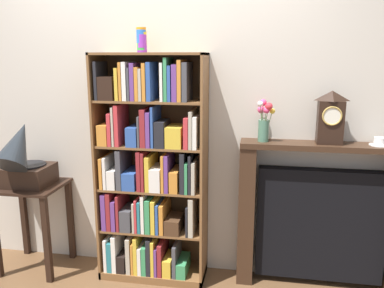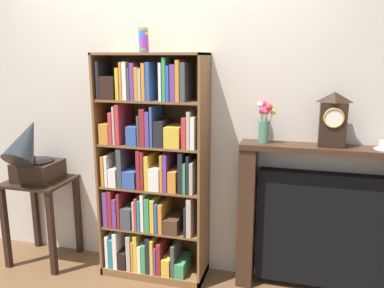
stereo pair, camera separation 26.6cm
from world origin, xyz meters
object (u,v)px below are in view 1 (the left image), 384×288
(bookshelf, at_px, (150,177))
(cup_stack, at_px, (142,40))
(fireplace_mantel, at_px, (320,218))
(flower_vase, at_px, (264,121))
(gramophone, at_px, (23,158))
(side_table_left, at_px, (33,208))
(teacup_with_saucer, at_px, (380,142))
(mantel_clock, at_px, (331,117))

(bookshelf, xyz_separation_m, cup_stack, (-0.05, 0.04, 1.01))
(fireplace_mantel, distance_m, flower_vase, 0.84)
(gramophone, xyz_separation_m, flower_vase, (1.81, 0.18, 0.31))
(bookshelf, distance_m, side_table_left, 1.02)
(cup_stack, relative_size, teacup_with_saucer, 1.31)
(gramophone, distance_m, flower_vase, 1.85)
(side_table_left, bearing_deg, fireplace_mantel, 3.43)
(mantel_clock, bearing_deg, bookshelf, -177.00)
(bookshelf, xyz_separation_m, gramophone, (-0.97, -0.11, 0.14))
(bookshelf, distance_m, mantel_clock, 1.38)
(fireplace_mantel, bearing_deg, mantel_clock, -59.90)
(bookshelf, xyz_separation_m, fireplace_mantel, (1.28, 0.09, -0.27))
(flower_vase, bearing_deg, side_table_left, -176.56)
(cup_stack, distance_m, teacup_with_saucer, 1.82)
(cup_stack, height_order, flower_vase, cup_stack)
(bookshelf, height_order, mantel_clock, bookshelf)
(cup_stack, bearing_deg, teacup_with_saucer, 0.97)
(side_table_left, distance_m, fireplace_mantel, 2.26)
(bookshelf, height_order, cup_stack, cup_stack)
(bookshelf, relative_size, cup_stack, 9.94)
(side_table_left, xyz_separation_m, fireplace_mantel, (2.25, 0.13, 0.03))
(side_table_left, distance_m, flower_vase, 1.96)
(bookshelf, xyz_separation_m, teacup_with_saucer, (1.63, 0.07, 0.32))
(side_table_left, xyz_separation_m, gramophone, (0.00, -0.07, 0.44))
(bookshelf, bearing_deg, teacup_with_saucer, 2.47)
(flower_vase, bearing_deg, cup_stack, -178.62)
(side_table_left, xyz_separation_m, flower_vase, (1.81, 0.11, 0.74))
(side_table_left, xyz_separation_m, teacup_with_saucer, (2.60, 0.12, 0.62))
(teacup_with_saucer, bearing_deg, fireplace_mantel, 176.91)
(cup_stack, bearing_deg, side_table_left, -174.59)
(bookshelf, relative_size, mantel_clock, 4.67)
(mantel_clock, relative_size, teacup_with_saucer, 2.79)
(side_table_left, bearing_deg, flower_vase, 3.44)
(bookshelf, bearing_deg, cup_stack, 138.97)
(fireplace_mantel, xyz_separation_m, mantel_clock, (0.01, -0.02, 0.76))
(side_table_left, bearing_deg, cup_stack, 5.41)
(bookshelf, bearing_deg, fireplace_mantel, 3.98)
(fireplace_mantel, bearing_deg, bookshelf, -176.02)
(flower_vase, bearing_deg, gramophone, -174.45)
(gramophone, relative_size, mantel_clock, 1.53)
(gramophone, height_order, flower_vase, flower_vase)
(gramophone, height_order, fireplace_mantel, gramophone)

